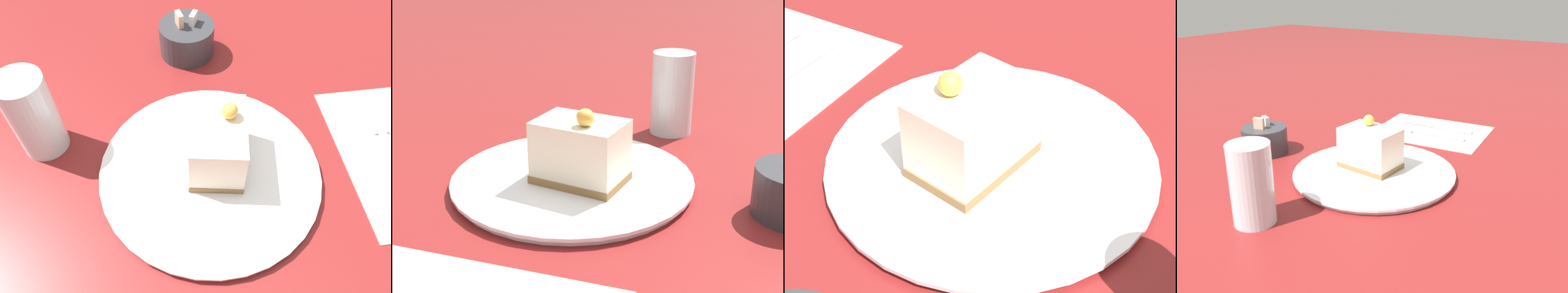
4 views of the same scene
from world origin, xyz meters
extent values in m
plane|color=maroon|center=(0.00, 0.00, 0.00)|extent=(4.00, 4.00, 0.00)
cylinder|color=white|center=(0.01, 0.00, 0.01)|extent=(0.27, 0.27, 0.01)
cylinder|color=white|center=(0.01, 0.00, 0.01)|extent=(0.28, 0.28, 0.00)
cube|color=olive|center=(0.02, 0.01, 0.02)|extent=(0.08, 0.11, 0.01)
cube|color=#EFE5C6|center=(0.02, 0.01, 0.05)|extent=(0.08, 0.10, 0.06)
sphere|color=#EFB747|center=(0.03, 0.03, 0.09)|extent=(0.02, 0.02, 0.02)
cube|color=silver|center=(0.25, 0.07, 0.01)|extent=(0.02, 0.05, 0.00)
cylinder|color=#333338|center=(-0.01, 0.24, 0.03)|extent=(0.09, 0.09, 0.05)
cube|color=#D8B28C|center=(-0.02, 0.24, 0.06)|extent=(0.01, 0.02, 0.02)
cube|color=white|center=(0.00, 0.25, 0.06)|extent=(0.02, 0.02, 0.02)
cylinder|color=silver|center=(-0.21, 0.06, 0.06)|extent=(0.06, 0.06, 0.12)
camera|label=1|loc=(-0.03, -0.26, 0.42)|focal=35.00mm
camera|label=2|loc=(0.54, 0.23, 0.28)|focal=50.00mm
camera|label=3|loc=(-0.22, 0.35, 0.38)|focal=60.00mm
camera|label=4|loc=(-0.58, -0.37, 0.32)|focal=40.00mm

